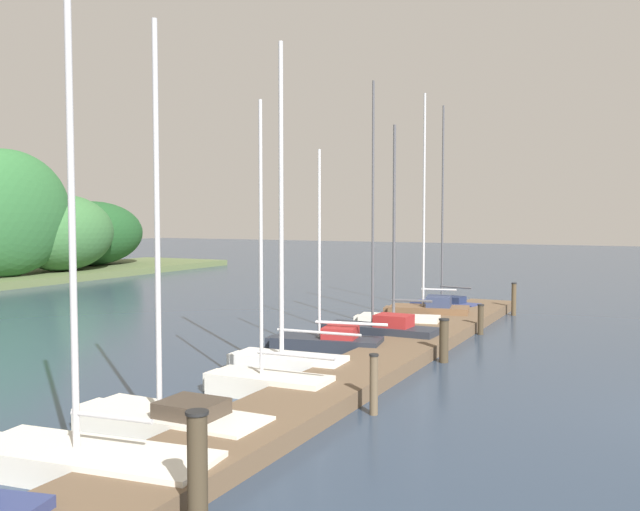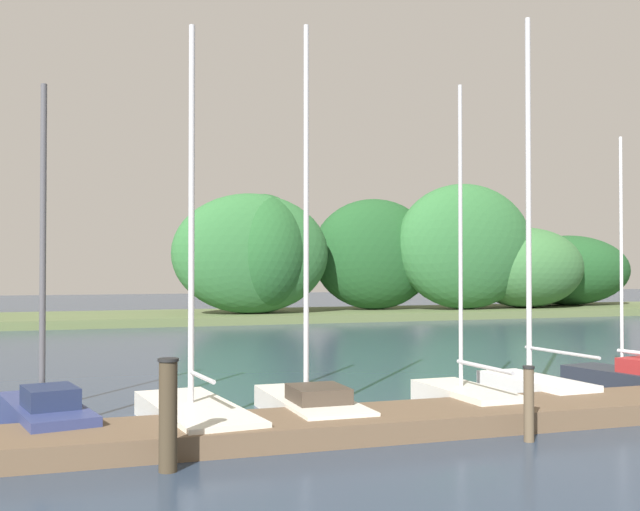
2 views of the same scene
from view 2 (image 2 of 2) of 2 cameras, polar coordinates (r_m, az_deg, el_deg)
dock_pier at (r=15.04m, az=20.23°, el=-10.67°), size 28.22×1.80×0.35m
far_shore at (r=41.36m, az=-0.41°, el=-0.67°), size 60.13×8.22×7.58m
sailboat_1 at (r=13.54m, az=-20.12°, el=-10.90°), size 1.71×3.58×5.83m
sailboat_2 at (r=13.26m, az=-9.59°, el=-11.41°), size 1.70×4.14×6.92m
sailboat_3 at (r=13.88m, az=-0.85°, el=-10.85°), size 1.23×3.76×7.21m
sailboat_4 at (r=14.93m, az=10.74°, el=-10.25°), size 1.09×3.04×6.27m
sailboat_5 at (r=16.42m, az=15.68°, el=-8.81°), size 1.19×3.44×7.98m
sailboat_6 at (r=18.14m, az=22.19°, el=-8.52°), size 1.63×3.43×5.66m
mooring_piling_1 at (r=10.52m, az=-11.39°, el=-11.67°), size 0.28×0.28×1.51m
mooring_piling_2 at (r=12.51m, az=15.47°, el=-10.70°), size 0.18×0.18×1.19m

